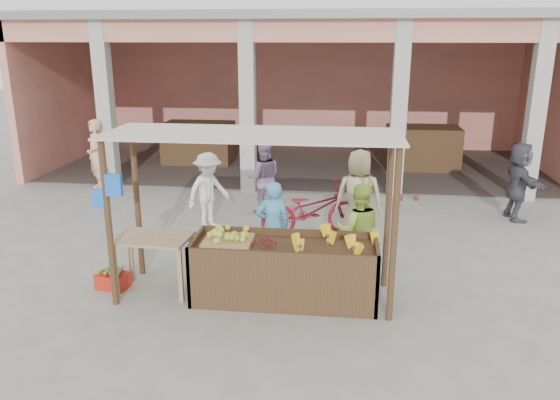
# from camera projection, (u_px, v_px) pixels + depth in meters

# --- Properties ---
(ground) EXTENTS (60.00, 60.00, 0.00)m
(ground) POSITION_uv_depth(u_px,v_px,m) (251.00, 296.00, 7.93)
(ground) COLOR slate
(ground) RESTS_ON ground
(market_building) EXTENTS (14.40, 6.40, 4.20)m
(market_building) POSITION_uv_depth(u_px,v_px,m) (303.00, 70.00, 15.64)
(market_building) COLOR #E28C76
(market_building) RESTS_ON ground
(fruit_stall) EXTENTS (2.60, 0.95, 0.80)m
(fruit_stall) POSITION_uv_depth(u_px,v_px,m) (285.00, 273.00, 7.76)
(fruit_stall) COLOR #513920
(fruit_stall) RESTS_ON ground
(stall_awning) EXTENTS (4.09, 1.35, 2.39)m
(stall_awning) POSITION_uv_depth(u_px,v_px,m) (248.00, 163.00, 7.42)
(stall_awning) COLOR #513920
(stall_awning) RESTS_ON ground
(banana_heap) EXTENTS (1.22, 0.67, 0.22)m
(banana_heap) POSITION_uv_depth(u_px,v_px,m) (338.00, 241.00, 7.54)
(banana_heap) COLOR yellow
(banana_heap) RESTS_ON fruit_stall
(melon_tray) EXTENTS (0.69, 0.59, 0.19)m
(melon_tray) POSITION_uv_depth(u_px,v_px,m) (228.00, 237.00, 7.75)
(melon_tray) COLOR tan
(melon_tray) RESTS_ON fruit_stall
(berry_heap) EXTENTS (0.40, 0.33, 0.13)m
(berry_heap) POSITION_uv_depth(u_px,v_px,m) (265.00, 242.00, 7.64)
(berry_heap) COLOR maroon
(berry_heap) RESTS_ON fruit_stall
(side_table) EXTENTS (1.11, 0.78, 0.86)m
(side_table) POSITION_uv_depth(u_px,v_px,m) (153.00, 246.00, 7.91)
(side_table) COLOR tan
(side_table) RESTS_ON ground
(papaya_pile) EXTENTS (0.75, 0.43, 0.21)m
(papaya_pile) POSITION_uv_depth(u_px,v_px,m) (152.00, 230.00, 7.84)
(papaya_pile) COLOR #437E29
(papaya_pile) RESTS_ON side_table
(red_crate) EXTENTS (0.50, 0.41, 0.23)m
(red_crate) POSITION_uv_depth(u_px,v_px,m) (113.00, 281.00, 8.18)
(red_crate) COLOR red
(red_crate) RESTS_ON ground
(plantain_bundle) EXTENTS (0.34, 0.24, 0.07)m
(plantain_bundle) POSITION_uv_depth(u_px,v_px,m) (112.00, 271.00, 8.14)
(plantain_bundle) COLOR #5D9335
(plantain_bundle) RESTS_ON red_crate
(produce_sacks) EXTENTS (0.81, 0.50, 0.61)m
(produce_sacks) POSITION_uv_depth(u_px,v_px,m) (409.00, 188.00, 12.47)
(produce_sacks) COLOR maroon
(produce_sacks) RESTS_ON ground
(vendor_blue) EXTENTS (0.69, 0.58, 1.58)m
(vendor_blue) POSITION_uv_depth(u_px,v_px,m) (273.00, 223.00, 8.62)
(vendor_blue) COLOR #4CA3D4
(vendor_blue) RESTS_ON ground
(vendor_green) EXTENTS (0.76, 0.45, 1.57)m
(vendor_green) POSITION_uv_depth(u_px,v_px,m) (359.00, 228.00, 8.42)
(vendor_green) COLOR #A8CF4B
(vendor_green) RESTS_ON ground
(motorcycle) EXTENTS (1.31, 2.15, 1.06)m
(motorcycle) POSITION_uv_depth(u_px,v_px,m) (312.00, 209.00, 10.21)
(motorcycle) COLOR maroon
(motorcycle) RESTS_ON ground
(shopper_a) EXTENTS (1.05, 1.14, 1.62)m
(shopper_a) POSITION_uv_depth(u_px,v_px,m) (208.00, 187.00, 10.61)
(shopper_a) COLOR white
(shopper_a) RESTS_ON ground
(shopper_c) EXTENTS (0.94, 0.62, 1.92)m
(shopper_c) POSITION_uv_depth(u_px,v_px,m) (359.00, 192.00, 9.73)
(shopper_c) COLOR tan
(shopper_c) RESTS_ON ground
(shopper_d) EXTENTS (0.80, 1.62, 1.70)m
(shopper_d) POSITION_uv_depth(u_px,v_px,m) (519.00, 179.00, 11.06)
(shopper_d) COLOR #44454F
(shopper_d) RESTS_ON ground
(shopper_e) EXTENTS (0.82, 0.84, 1.80)m
(shopper_e) POSITION_uv_depth(u_px,v_px,m) (96.00, 154.00, 13.24)
(shopper_e) COLOR #F3AF82
(shopper_e) RESTS_ON ground
(shopper_f) EXTENTS (0.91, 0.64, 1.70)m
(shopper_f) POSITION_uv_depth(u_px,v_px,m) (263.00, 174.00, 11.47)
(shopper_f) COLOR #9877A4
(shopper_f) RESTS_ON ground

